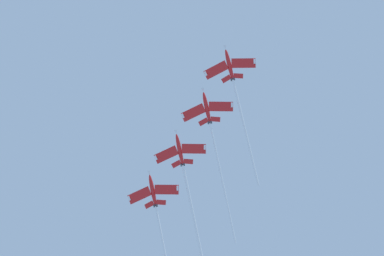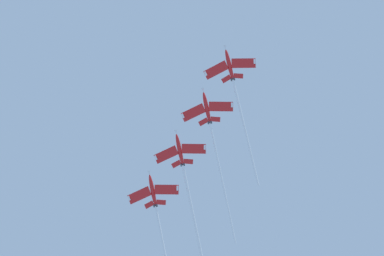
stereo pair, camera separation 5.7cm
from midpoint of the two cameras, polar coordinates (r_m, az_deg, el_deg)
name	(u,v)px [view 1 (the left image)]	position (r m, az deg, el deg)	size (l,w,h in m)	color
jet_lead	(236,92)	(183.88, 5.13, 4.14)	(44.36, 24.53, 27.22)	red
jet_second	(212,133)	(182.26, 2.35, -0.60)	(47.72, 26.72, 29.43)	red
jet_third	(187,184)	(183.21, -0.61, -6.53)	(45.84, 26.09, 26.11)	red
jet_fourth	(157,214)	(186.12, -4.05, -9.94)	(42.15, 24.39, 26.10)	red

